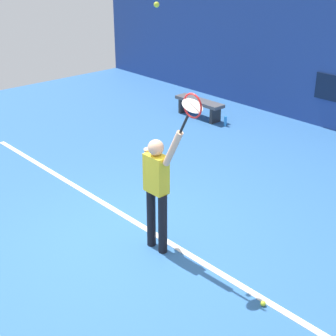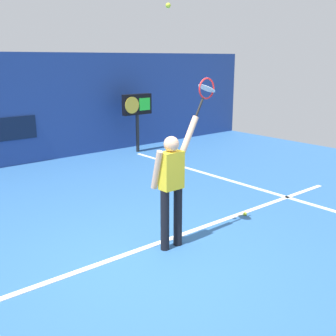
{
  "view_description": "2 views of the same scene",
  "coord_description": "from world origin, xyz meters",
  "views": [
    {
      "loc": [
        5.32,
        -4.02,
        4.15
      ],
      "look_at": [
        0.43,
        0.4,
        1.18
      ],
      "focal_mm": 54.98,
      "sensor_mm": 36.0,
      "label": 1
    },
    {
      "loc": [
        -3.2,
        -4.21,
        2.75
      ],
      "look_at": [
        0.63,
        0.38,
        1.15
      ],
      "focal_mm": 44.16,
      "sensor_mm": 36.0,
      "label": 2
    }
  ],
  "objects": [
    {
      "name": "tennis_racket",
      "position": [
        1.14,
        0.13,
        2.29
      ],
      "size": [
        0.43,
        0.27,
        0.61
      ],
      "color": "black"
    },
    {
      "name": "court_bench",
      "position": [
        -3.3,
        4.82,
        0.34
      ],
      "size": [
        1.4,
        0.36,
        0.45
      ],
      "color": "#4C4C51",
      "rests_on": "ground_plane"
    },
    {
      "name": "tennis_player",
      "position": [
        0.49,
        0.13,
        1.01
      ],
      "size": [
        0.75,
        0.31,
        1.94
      ],
      "color": "black",
      "rests_on": "ground_plane"
    },
    {
      "name": "water_bottle",
      "position": [
        -2.42,
        4.82,
        0.12
      ],
      "size": [
        0.07,
        0.07,
        0.24
      ],
      "primitive_type": "cylinder",
      "color": "#338CD8",
      "rests_on": "ground_plane"
    },
    {
      "name": "tennis_ball",
      "position": [
        0.47,
        0.18,
        3.41
      ],
      "size": [
        0.07,
        0.07,
        0.07
      ],
      "primitive_type": "sphere",
      "color": "#CCE033"
    },
    {
      "name": "spare_ball",
      "position": [
        2.34,
        0.25,
        0.03
      ],
      "size": [
        0.07,
        0.07,
        0.07
      ],
      "primitive_type": "sphere",
      "color": "#CCE033",
      "rests_on": "ground_plane"
    },
    {
      "name": "ground_plane",
      "position": [
        0.0,
        0.0,
        0.0
      ],
      "size": [
        18.0,
        18.0,
        0.0
      ],
      "primitive_type": "plane",
      "color": "#2D609E"
    },
    {
      "name": "court_baseline",
      "position": [
        0.0,
        0.34,
        0.01
      ],
      "size": [
        10.0,
        0.1,
        0.01
      ],
      "primitive_type": "cube",
      "color": "white",
      "rests_on": "ground_plane"
    }
  ]
}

